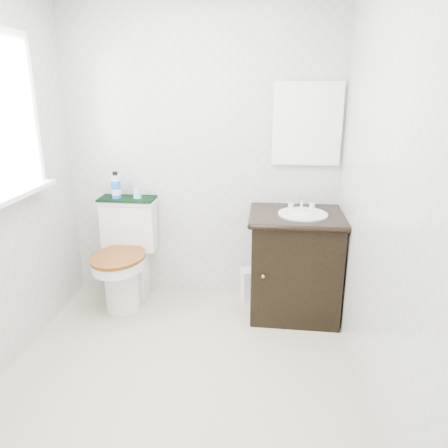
% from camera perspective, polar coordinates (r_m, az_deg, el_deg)
% --- Properties ---
extents(floor, '(2.40, 2.40, 0.00)m').
position_cam_1_polar(floor, '(2.89, -6.22, -19.30)').
color(floor, beige).
rests_on(floor, ground).
extents(wall_back, '(2.40, 0.00, 2.40)m').
position_cam_1_polar(wall_back, '(3.53, -2.92, 9.00)').
color(wall_back, silver).
rests_on(wall_back, ground).
extents(wall_front, '(2.40, 0.00, 2.40)m').
position_cam_1_polar(wall_front, '(1.29, -18.90, -7.80)').
color(wall_front, silver).
rests_on(wall_front, ground).
extents(wall_right, '(0.00, 2.40, 2.40)m').
position_cam_1_polar(wall_right, '(2.38, 19.63, 3.75)').
color(wall_right, silver).
rests_on(wall_right, ground).
extents(mirror, '(0.50, 0.02, 0.60)m').
position_cam_1_polar(mirror, '(3.45, 10.80, 12.70)').
color(mirror, silver).
rests_on(mirror, wall_back).
extents(toilet, '(0.46, 0.64, 0.84)m').
position_cam_1_polar(toilet, '(3.67, -12.63, -4.57)').
color(toilet, white).
rests_on(toilet, floor).
extents(vanity, '(0.71, 0.62, 0.92)m').
position_cam_1_polar(vanity, '(3.42, 9.39, -4.89)').
color(vanity, black).
rests_on(vanity, floor).
extents(trash_bin, '(0.22, 0.19, 0.27)m').
position_cam_1_polar(trash_bin, '(3.71, 3.65, -7.78)').
color(trash_bin, white).
rests_on(trash_bin, floor).
extents(towel, '(0.45, 0.22, 0.02)m').
position_cam_1_polar(towel, '(3.63, -12.54, 3.27)').
color(towel, black).
rests_on(towel, toilet).
extents(mouthwash_bottle, '(0.07, 0.07, 0.21)m').
position_cam_1_polar(mouthwash_bottle, '(3.61, -13.94, 4.84)').
color(mouthwash_bottle, blue).
rests_on(mouthwash_bottle, towel).
extents(cup, '(0.07, 0.07, 0.08)m').
position_cam_1_polar(cup, '(3.58, -11.27, 3.98)').
color(cup, '#81B3D4').
rests_on(cup, towel).
extents(soap_bar, '(0.06, 0.04, 0.02)m').
position_cam_1_polar(soap_bar, '(3.41, 8.62, 2.11)').
color(soap_bar, '#1A717C').
rests_on(soap_bar, vanity).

